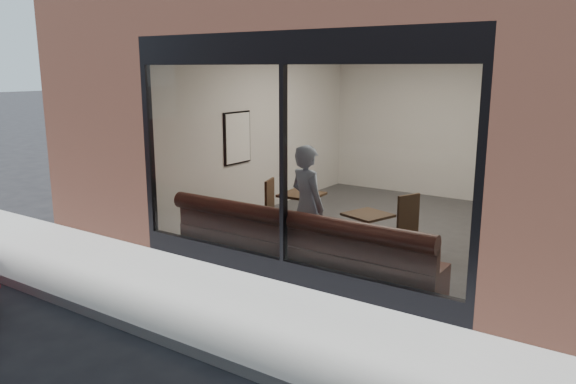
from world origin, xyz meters
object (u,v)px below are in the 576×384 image
Objects in this scene: banquette at (300,257)px; cafe_chair_left at (259,220)px; cafe_table_left at (302,195)px; cafe_table_right at (368,215)px; person at (307,207)px; cafe_chair_right at (398,238)px.

banquette reaches higher than cafe_chair_left.
cafe_table_left is 1.12× the size of cafe_table_right.
cafe_table_right is at bearing 152.44° from cafe_chair_left.
banquette is 9.75× the size of cafe_chair_left.
cafe_table_right is 2.30m from cafe_chair_left.
cafe_chair_left is at bearing -8.62° from person.
cafe_table_left is at bearing 30.68° from cafe_chair_right.
cafe_table_right is at bearing 51.65° from banquette.
banquette is 0.71m from person.
cafe_table_left is 1.52× the size of cafe_chair_left.
cafe_table_right is at bearing -20.80° from cafe_table_left.
cafe_chair_right is (1.63, 0.19, -0.50)m from cafe_table_left.
cafe_chair_right is at bearing 6.50° from cafe_table_left.
cafe_chair_left is at bearing 170.29° from cafe_table_right.
banquette reaches higher than cafe_chair_right.
person is 4.23× the size of cafe_chair_left.
cafe_chair_left is (-2.21, 0.38, -0.50)m from cafe_table_right.
cafe_chair_left and cafe_chair_right have the same top height.
cafe_table_left reaches higher than cafe_table_right.
cafe_table_right is 0.91m from cafe_chair_right.
person is at bearing 131.96° from cafe_chair_left.
cafe_table_left reaches higher than cafe_chair_right.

